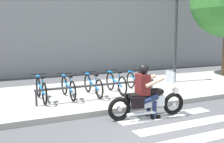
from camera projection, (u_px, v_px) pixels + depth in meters
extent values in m
plane|color=#4C4C4F|center=(182.00, 142.00, 5.46)|extent=(48.00, 48.00, 0.00)
cube|color=#A8A399|center=(96.00, 94.00, 9.49)|extent=(24.00, 4.40, 0.15)
cube|color=white|center=(212.00, 136.00, 5.80)|extent=(2.80, 0.40, 0.01)
cube|color=white|center=(186.00, 125.00, 6.52)|extent=(2.80, 0.40, 0.01)
cube|color=white|center=(166.00, 116.00, 7.23)|extent=(2.80, 0.40, 0.01)
torus|color=black|center=(173.00, 104.00, 7.30)|extent=(0.61, 0.17, 0.61)
cylinder|color=silver|center=(173.00, 104.00, 7.30)|extent=(0.12, 0.11, 0.11)
torus|color=black|center=(119.00, 109.00, 6.78)|extent=(0.61, 0.17, 0.61)
cylinder|color=silver|center=(119.00, 109.00, 6.78)|extent=(0.12, 0.11, 0.11)
cube|color=silver|center=(147.00, 101.00, 7.02)|extent=(0.89, 0.37, 0.28)
ellipsoid|color=black|center=(155.00, 92.00, 7.06)|extent=(0.55, 0.33, 0.22)
cube|color=black|center=(140.00, 96.00, 6.93)|extent=(0.59, 0.34, 0.10)
cube|color=black|center=(130.00, 99.00, 7.09)|extent=(0.33, 0.15, 0.28)
cube|color=black|center=(138.00, 103.00, 6.68)|extent=(0.33, 0.15, 0.28)
cylinder|color=silver|center=(169.00, 84.00, 7.17)|extent=(0.10, 0.62, 0.03)
sphere|color=white|center=(175.00, 91.00, 7.27)|extent=(0.18, 0.18, 0.18)
cube|color=silver|center=(170.00, 77.00, 7.15)|extent=(0.08, 0.40, 0.32)
cylinder|color=silver|center=(141.00, 114.00, 6.80)|extent=(0.78, 0.16, 0.08)
cube|color=#591919|center=(143.00, 84.00, 6.91)|extent=(0.30, 0.43, 0.52)
sphere|color=black|center=(144.00, 69.00, 6.86)|extent=(0.26, 0.26, 0.26)
cylinder|color=tan|center=(147.00, 79.00, 7.18)|extent=(0.53, 0.14, 0.26)
cylinder|color=tan|center=(155.00, 82.00, 6.77)|extent=(0.53, 0.14, 0.26)
cylinder|color=#1E284C|center=(145.00, 96.00, 7.16)|extent=(0.45, 0.19, 0.24)
cylinder|color=#1E284C|center=(149.00, 107.00, 7.24)|extent=(0.11, 0.11, 0.45)
cube|color=black|center=(150.00, 114.00, 7.28)|extent=(0.25, 0.12, 0.08)
cylinder|color=#1E284C|center=(150.00, 99.00, 6.86)|extent=(0.45, 0.19, 0.24)
cylinder|color=#1E284C|center=(154.00, 110.00, 6.94)|extent=(0.11, 0.11, 0.45)
cube|color=black|center=(156.00, 117.00, 6.98)|extent=(0.25, 0.12, 0.08)
torus|color=black|center=(38.00, 87.00, 8.62)|extent=(0.07, 0.65, 0.65)
torus|color=black|center=(44.00, 94.00, 7.71)|extent=(0.07, 0.65, 0.65)
cylinder|color=blue|center=(41.00, 88.00, 8.16)|extent=(0.08, 0.91, 0.25)
cylinder|color=blue|center=(42.00, 84.00, 7.90)|extent=(0.04, 0.04, 0.40)
cube|color=black|center=(42.00, 77.00, 7.87)|extent=(0.10, 0.20, 0.06)
cylinder|color=black|center=(38.00, 74.00, 8.47)|extent=(0.48, 0.04, 0.03)
cube|color=blue|center=(38.00, 76.00, 8.57)|extent=(0.09, 0.28, 0.04)
torus|color=black|center=(64.00, 85.00, 8.97)|extent=(0.06, 0.62, 0.62)
torus|color=black|center=(73.00, 91.00, 8.09)|extent=(0.06, 0.62, 0.62)
cylinder|color=blue|center=(68.00, 86.00, 8.52)|extent=(0.08, 0.88, 0.24)
cylinder|color=blue|center=(70.00, 82.00, 8.28)|extent=(0.04, 0.04, 0.38)
cube|color=black|center=(70.00, 76.00, 8.25)|extent=(0.10, 0.20, 0.06)
cylinder|color=black|center=(65.00, 74.00, 8.82)|extent=(0.48, 0.04, 0.03)
cube|color=blue|center=(64.00, 75.00, 8.92)|extent=(0.09, 0.28, 0.04)
torus|color=black|center=(88.00, 83.00, 9.38)|extent=(0.06, 0.62, 0.62)
torus|color=black|center=(99.00, 89.00, 8.41)|extent=(0.06, 0.62, 0.62)
cylinder|color=blue|center=(93.00, 84.00, 8.88)|extent=(0.08, 0.96, 0.26)
cylinder|color=blue|center=(96.00, 81.00, 8.62)|extent=(0.04, 0.04, 0.38)
cube|color=black|center=(96.00, 75.00, 8.59)|extent=(0.10, 0.20, 0.06)
cylinder|color=black|center=(89.00, 72.00, 9.22)|extent=(0.48, 0.04, 0.03)
cube|color=blue|center=(87.00, 74.00, 9.33)|extent=(0.09, 0.28, 0.04)
torus|color=black|center=(110.00, 81.00, 9.68)|extent=(0.06, 0.64, 0.64)
torus|color=black|center=(122.00, 86.00, 8.82)|extent=(0.06, 0.64, 0.64)
cylinder|color=blue|center=(116.00, 82.00, 9.24)|extent=(0.08, 0.86, 0.24)
cylinder|color=blue|center=(119.00, 78.00, 9.00)|extent=(0.04, 0.04, 0.39)
cube|color=black|center=(119.00, 72.00, 8.98)|extent=(0.10, 0.20, 0.06)
cylinder|color=black|center=(111.00, 70.00, 9.54)|extent=(0.48, 0.04, 0.03)
cube|color=blue|center=(110.00, 72.00, 9.64)|extent=(0.09, 0.28, 0.04)
torus|color=black|center=(131.00, 80.00, 10.05)|extent=(0.06, 0.60, 0.60)
torus|color=black|center=(144.00, 85.00, 9.18)|extent=(0.06, 0.60, 0.60)
cylinder|color=blue|center=(137.00, 81.00, 9.61)|extent=(0.08, 0.86, 0.24)
cylinder|color=blue|center=(141.00, 77.00, 9.37)|extent=(0.04, 0.04, 0.37)
cube|color=black|center=(141.00, 72.00, 9.34)|extent=(0.10, 0.20, 0.06)
cylinder|color=black|center=(132.00, 70.00, 9.91)|extent=(0.48, 0.04, 0.03)
cube|color=blue|center=(131.00, 72.00, 10.01)|extent=(0.09, 0.28, 0.04)
cylinder|color=#333338|center=(100.00, 85.00, 8.38)|extent=(3.97, 0.07, 0.07)
cylinder|color=#333338|center=(36.00, 98.00, 7.58)|extent=(0.06, 0.06, 0.45)
cylinder|color=#333338|center=(152.00, 87.00, 9.25)|extent=(0.06, 0.06, 0.45)
cylinder|color=#2D2D33|center=(175.00, 43.00, 11.21)|extent=(0.12, 0.12, 3.54)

